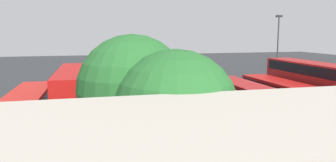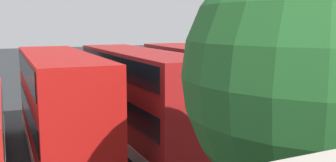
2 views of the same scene
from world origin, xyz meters
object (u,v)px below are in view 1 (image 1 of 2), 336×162
(bus_single_deck_third, at_px, (244,98))
(lamp_post_tall, at_px, (278,50))
(bus_double_decker_fifth, at_px, (167,93))
(bus_double_decker_sixth, at_px, (123,95))
(bus_single_deck_fourth, at_px, (204,99))
(car_hatchback_silver, at_px, (126,94))
(bus_double_decker_near_end, at_px, (309,84))
(bus_single_deck_far_end, at_px, (28,110))
(bus_single_deck_second, at_px, (280,96))
(bus_double_decker_seventh, at_px, (76,97))

(bus_single_deck_third, bearing_deg, lamp_post_tall, -135.01)
(bus_double_decker_fifth, relative_size, bus_double_decker_sixth, 0.99)
(bus_single_deck_fourth, relative_size, bus_double_decker_fifth, 1.07)
(car_hatchback_silver, bearing_deg, bus_double_decker_fifth, 102.57)
(bus_double_decker_near_end, distance_m, bus_single_deck_far_end, 24.88)
(bus_double_decker_sixth, height_order, lamp_post_tall, lamp_post_tall)
(bus_single_deck_third, bearing_deg, bus_double_decker_fifth, -0.79)
(bus_single_deck_third, relative_size, bus_double_decker_sixth, 0.90)
(bus_single_deck_fourth, height_order, bus_double_decker_fifth, bus_double_decker_fifth)
(bus_double_decker_near_end, relative_size, bus_single_deck_far_end, 0.98)
(bus_single_deck_third, relative_size, bus_single_deck_far_end, 0.91)
(bus_double_decker_near_end, xyz_separation_m, car_hatchback_silver, (16.23, -8.75, -1.75))
(bus_single_deck_second, distance_m, bus_single_deck_third, 3.83)
(bus_double_decker_sixth, xyz_separation_m, lamp_post_tall, (-19.03, -8.64, 2.87))
(bus_double_decker_fifth, relative_size, bus_double_decker_seventh, 1.00)
(bus_double_decker_sixth, distance_m, bus_single_deck_far_end, 7.18)
(bus_single_deck_second, bearing_deg, bus_double_decker_sixth, 2.13)
(car_hatchback_silver, relative_size, lamp_post_tall, 0.48)
(bus_double_decker_seventh, distance_m, car_hatchback_silver, 11.19)
(bus_single_deck_third, distance_m, bus_single_deck_fourth, 3.51)
(bus_single_deck_third, bearing_deg, bus_double_decker_seventh, 0.37)
(lamp_post_tall, bearing_deg, bus_single_deck_second, 59.88)
(bus_double_decker_sixth, distance_m, car_hatchback_silver, 10.10)
(car_hatchback_silver, bearing_deg, lamp_post_tall, 176.10)
(lamp_post_tall, bearing_deg, bus_double_decker_near_end, 80.26)
(bus_single_deck_third, bearing_deg, bus_double_decker_near_end, -172.45)
(bus_single_deck_far_end, bearing_deg, lamp_post_tall, -162.31)
(bus_double_decker_fifth, bearing_deg, bus_single_deck_third, 179.21)
(lamp_post_tall, bearing_deg, bus_double_decker_fifth, 28.68)
(bus_single_deck_third, relative_size, bus_single_deck_fourth, 0.86)
(bus_double_decker_near_end, relative_size, bus_single_deck_fourth, 0.93)
(bus_double_decker_sixth, bearing_deg, bus_single_deck_fourth, -172.19)
(bus_single_deck_far_end, height_order, car_hatchback_silver, bus_single_deck_far_end)
(bus_single_deck_second, height_order, lamp_post_tall, lamp_post_tall)
(bus_single_deck_fourth, distance_m, bus_double_decker_sixth, 7.23)
(bus_double_decker_seventh, xyz_separation_m, car_hatchback_silver, (-5.12, -9.80, -1.75))
(bus_double_decker_near_end, distance_m, bus_single_deck_third, 7.33)
(bus_single_deck_third, xyz_separation_m, bus_single_deck_far_end, (17.64, -0.17, 0.00))
(bus_single_deck_fourth, bearing_deg, bus_double_decker_sixth, 7.81)
(bus_double_decker_seventh, bearing_deg, bus_single_deck_second, -178.42)
(bus_single_deck_fourth, relative_size, lamp_post_tall, 1.31)
(bus_double_decker_fifth, relative_size, lamp_post_tall, 1.22)
(bus_single_deck_second, height_order, bus_double_decker_sixth, bus_double_decker_sixth)
(bus_double_decker_near_end, bearing_deg, bus_double_decker_seventh, 2.81)
(bus_double_decker_near_end, xyz_separation_m, lamp_post_tall, (-1.30, -7.55, 2.87))
(bus_double_decker_near_end, bearing_deg, bus_single_deck_fourth, 0.59)
(bus_double_decker_near_end, bearing_deg, bus_single_deck_far_end, 1.82)
(bus_double_decker_near_end, relative_size, bus_single_deck_second, 1.08)
(bus_single_deck_far_end, height_order, lamp_post_tall, lamp_post_tall)
(bus_double_decker_near_end, distance_m, car_hatchback_silver, 18.52)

